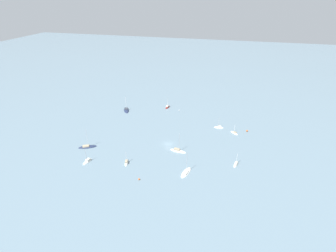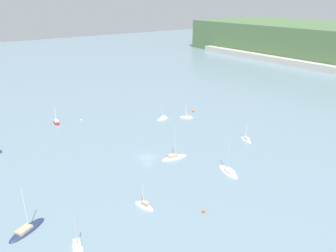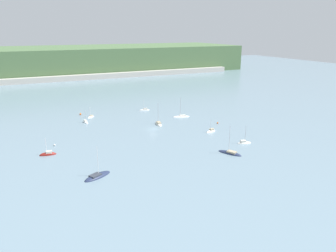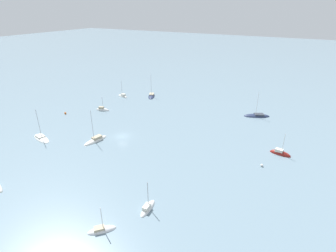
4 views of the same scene
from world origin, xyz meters
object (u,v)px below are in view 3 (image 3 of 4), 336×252
sailboat_8 (91,117)px  mooring_buoy_2 (80,114)px  sailboat_6 (97,177)px  sailboat_7 (158,124)px  sailboat_0 (181,117)px  sailboat_9 (230,153)px  sailboat_3 (211,132)px  sailboat_4 (145,110)px  mooring_buoy_0 (55,145)px  sailboat_5 (86,122)px  sailboat_2 (48,155)px  sailboat_1 (244,143)px  mooring_buoy_1 (218,123)px

sailboat_8 → mooring_buoy_2: 7.24m
sailboat_6 → sailboat_7: 54.52m
sailboat_0 → mooring_buoy_2: 48.25m
sailboat_7 → sailboat_9: sailboat_9 is taller
sailboat_3 → mooring_buoy_2: bearing=-65.9°
sailboat_4 → mooring_buoy_0: (-47.64, -35.19, 0.22)m
sailboat_7 → mooring_buoy_0: 44.92m
sailboat_6 → mooring_buoy_0: sailboat_6 is taller
sailboat_5 → sailboat_7: sailboat_7 is taller
mooring_buoy_2 → sailboat_3: bearing=-49.9°
sailboat_2 → sailboat_5: bearing=-112.7°
sailboat_5 → sailboat_8: sailboat_5 is taller
sailboat_4 → sailboat_7: 26.14m
sailboat_4 → sailboat_6: sailboat_6 is taller
sailboat_4 → sailboat_9: 67.74m
mooring_buoy_2 → sailboat_7: bearing=-48.1°
sailboat_5 → sailboat_0: bearing=72.4°
sailboat_7 → sailboat_9: (7.46, -41.76, -0.04)m
sailboat_6 → mooring_buoy_2: 71.67m
sailboat_0 → sailboat_5: bearing=1.4°
sailboat_5 → mooring_buoy_2: (0.52, 14.51, 0.30)m
sailboat_1 → sailboat_6: bearing=-161.1°
sailboat_8 → sailboat_3: bearing=85.1°
sailboat_2 → sailboat_4: sailboat_2 is taller
sailboat_0 → sailboat_8: sailboat_0 is taller
sailboat_0 → sailboat_5: 43.47m
sailboat_0 → sailboat_4: sailboat_0 is taller
sailboat_4 → mooring_buoy_1: 41.10m
sailboat_4 → sailboat_5: 33.08m
sailboat_6 → mooring_buoy_2: size_ratio=11.00×
mooring_buoy_1 → mooring_buoy_2: 65.11m
sailboat_8 → mooring_buoy_0: size_ratio=8.60×
sailboat_8 → sailboat_5: bearing=17.5°
sailboat_8 → sailboat_9: sailboat_9 is taller
sailboat_5 → sailboat_8: (4.04, 8.20, -0.06)m
sailboat_2 → sailboat_9: sailboat_9 is taller
sailboat_4 → mooring_buoy_1: sailboat_4 is taller
sailboat_1 → sailboat_5: size_ratio=1.14×
sailboat_8 → mooring_buoy_1: size_ratio=8.02×
sailboat_3 → mooring_buoy_1: 12.89m
sailboat_1 → sailboat_2: sailboat_1 is taller
sailboat_3 → sailboat_6: (-50.78, -21.47, -0.05)m
sailboat_4 → sailboat_9: bearing=106.0°
sailboat_9 → mooring_buoy_2: bearing=-1.8°
sailboat_5 → mooring_buoy_0: (-16.08, -25.27, 0.19)m
sailboat_4 → sailboat_7: (-3.70, -25.87, 0.02)m
sailboat_5 → sailboat_7: (27.86, -15.96, -0.01)m
mooring_buoy_2 → sailboat_9: bearing=-64.3°
sailboat_1 → sailboat_5: sailboat_1 is taller
sailboat_5 → sailboat_9: bearing=26.2°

